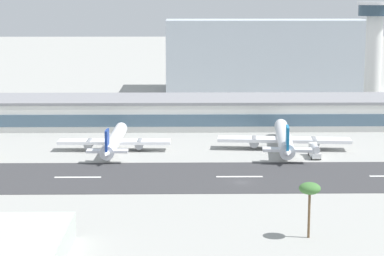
{
  "coord_description": "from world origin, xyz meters",
  "views": [
    {
      "loc": [
        -15.03,
        -179.83,
        45.74
      ],
      "look_at": [
        -11.72,
        37.13,
        7.37
      ],
      "focal_mm": 69.29,
      "sensor_mm": 36.0,
      "label": 1
    }
  ],
  "objects_px": {
    "terminal_building": "(195,112)",
    "palm_tree_0": "(310,190)",
    "distant_hotel_block": "(267,55)",
    "service_fuel_truck_1": "(315,151)",
    "airliner_blue_tail_gate_1": "(284,139)",
    "control_tower": "(374,43)",
    "airliner_navy_tail_gate_0": "(114,141)"
  },
  "relations": [
    {
      "from": "control_tower",
      "to": "airliner_navy_tail_gate_0",
      "type": "xyz_separation_m",
      "value": [
        -97.8,
        -77.72,
        -24.52
      ]
    },
    {
      "from": "distant_hotel_block",
      "to": "service_fuel_truck_1",
      "type": "xyz_separation_m",
      "value": [
        -4.45,
        -162.47,
        -15.37
      ]
    },
    {
      "from": "distant_hotel_block",
      "to": "palm_tree_0",
      "type": "xyz_separation_m",
      "value": [
        -18.57,
        -234.9,
        -7.88
      ]
    },
    {
      "from": "control_tower",
      "to": "airliner_blue_tail_gate_1",
      "type": "bearing_deg",
      "value": -121.05
    },
    {
      "from": "airliner_navy_tail_gate_0",
      "to": "airliner_blue_tail_gate_1",
      "type": "xyz_separation_m",
      "value": [
        51.54,
        0.88,
        0.31
      ]
    },
    {
      "from": "palm_tree_0",
      "to": "distant_hotel_block",
      "type": "bearing_deg",
      "value": 85.48
    },
    {
      "from": "palm_tree_0",
      "to": "service_fuel_truck_1",
      "type": "bearing_deg",
      "value": 78.97
    },
    {
      "from": "terminal_building",
      "to": "palm_tree_0",
      "type": "height_order",
      "value": "palm_tree_0"
    },
    {
      "from": "airliner_navy_tail_gate_0",
      "to": "service_fuel_truck_1",
      "type": "relative_size",
      "value": 5.31
    },
    {
      "from": "terminal_building",
      "to": "palm_tree_0",
      "type": "bearing_deg",
      "value": -81.27
    },
    {
      "from": "airliner_blue_tail_gate_1",
      "to": "palm_tree_0",
      "type": "distance_m",
      "value": 83.8
    },
    {
      "from": "service_fuel_truck_1",
      "to": "airliner_blue_tail_gate_1",
      "type": "bearing_deg",
      "value": 35.69
    },
    {
      "from": "airliner_blue_tail_gate_1",
      "to": "palm_tree_0",
      "type": "xyz_separation_m",
      "value": [
        -6.75,
        -83.3,
        6.19
      ]
    },
    {
      "from": "airliner_navy_tail_gate_0",
      "to": "airliner_blue_tail_gate_1",
      "type": "distance_m",
      "value": 51.55
    },
    {
      "from": "control_tower",
      "to": "airliner_blue_tail_gate_1",
      "type": "relative_size",
      "value": 0.88
    },
    {
      "from": "service_fuel_truck_1",
      "to": "distant_hotel_block",
      "type": "bearing_deg",
      "value": -0.03
    },
    {
      "from": "distant_hotel_block",
      "to": "palm_tree_0",
      "type": "distance_m",
      "value": 235.77
    },
    {
      "from": "airliner_blue_tail_gate_1",
      "to": "palm_tree_0",
      "type": "relative_size",
      "value": 4.58
    },
    {
      "from": "terminal_building",
      "to": "palm_tree_0",
      "type": "distance_m",
      "value": 128.47
    },
    {
      "from": "control_tower",
      "to": "airliner_navy_tail_gate_0",
      "type": "relative_size",
      "value": 0.97
    },
    {
      "from": "palm_tree_0",
      "to": "terminal_building",
      "type": "bearing_deg",
      "value": 98.73
    },
    {
      "from": "control_tower",
      "to": "airliner_navy_tail_gate_0",
      "type": "height_order",
      "value": "control_tower"
    },
    {
      "from": "distant_hotel_block",
      "to": "palm_tree_0",
      "type": "height_order",
      "value": "distant_hotel_block"
    },
    {
      "from": "terminal_building",
      "to": "distant_hotel_block",
      "type": "bearing_deg",
      "value": 70.58
    },
    {
      "from": "terminal_building",
      "to": "airliner_navy_tail_gate_0",
      "type": "bearing_deg",
      "value": -119.62
    },
    {
      "from": "control_tower",
      "to": "terminal_building",
      "type": "bearing_deg",
      "value": -155.38
    },
    {
      "from": "control_tower",
      "to": "service_fuel_truck_1",
      "type": "height_order",
      "value": "control_tower"
    },
    {
      "from": "airliner_blue_tail_gate_1",
      "to": "airliner_navy_tail_gate_0",
      "type": "bearing_deg",
      "value": 96.28
    },
    {
      "from": "control_tower",
      "to": "service_fuel_truck_1",
      "type": "distance_m",
      "value": 99.27
    },
    {
      "from": "terminal_building",
      "to": "control_tower",
      "type": "bearing_deg",
      "value": 24.62
    },
    {
      "from": "distant_hotel_block",
      "to": "terminal_building",
      "type": "bearing_deg",
      "value": -109.42
    },
    {
      "from": "terminal_building",
      "to": "control_tower",
      "type": "distance_m",
      "value": 82.84
    }
  ]
}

